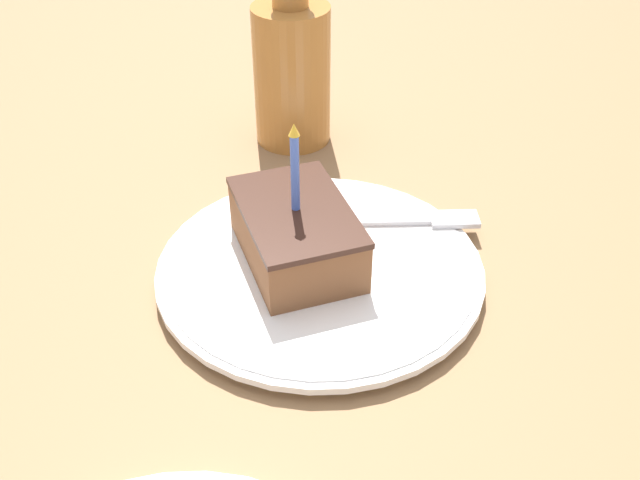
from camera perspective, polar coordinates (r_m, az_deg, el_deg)
The scene contains 5 objects.
ground_plane at distance 0.68m, azimuth -2.79°, elevation -3.15°, with size 2.40×2.40×0.04m.
plate at distance 0.65m, azimuth 0.00°, elevation -2.31°, with size 0.28×0.28×0.02m.
cake_slice at distance 0.64m, azimuth -1.81°, elevation 0.54°, with size 0.09×0.13×0.13m.
fork at distance 0.69m, azimuth 5.39°, elevation 1.49°, with size 0.19×0.07×0.00m.
bottle at distance 0.82m, azimuth -2.16°, elevation 12.90°, with size 0.08×0.08×0.21m.
Camera 1 is at (-0.14, -0.50, 0.42)m, focal length 42.00 mm.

